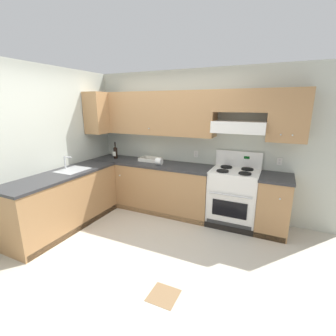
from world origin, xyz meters
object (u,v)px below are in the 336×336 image
at_px(stove, 233,197).
at_px(bowl, 150,160).
at_px(wine_bottle, 115,152).
at_px(paper_towel_roll, 159,161).

bearing_deg(stove, bowl, 176.33).
bearing_deg(wine_bottle, paper_towel_roll, -6.06).
relative_size(stove, paper_towel_roll, 9.46).
distance_m(bowl, paper_towel_roll, 0.37).
xyz_separation_m(stove, wine_bottle, (-2.35, 0.00, 0.56)).
height_order(wine_bottle, paper_towel_roll, wine_bottle).
relative_size(wine_bottle, paper_towel_roll, 2.60).
bearing_deg(bowl, wine_bottle, -172.29).
xyz_separation_m(stove, bowl, (-1.61, 0.10, 0.45)).
height_order(stove, paper_towel_roll, stove).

